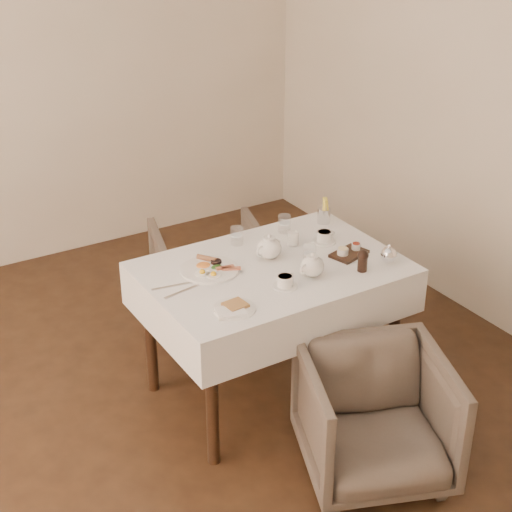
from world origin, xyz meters
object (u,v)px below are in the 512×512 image
Objects in this scene: armchair_far at (210,274)px; teapot_centre at (269,246)px; table at (272,287)px; armchair_near at (375,418)px; breakfast_plate at (210,269)px.

teapot_centre is (-0.06, -0.77, 0.52)m from armchair_far.
table reaches higher than armchair_far.
breakfast_plate reaches higher than armchair_near.
armchair_near is at bearing -84.98° from table.
armchair_near is at bearing 104.95° from armchair_far.
table is 1.93× the size of armchair_near.
armchair_near is 2.27× the size of breakfast_plate.
table is at bearing 99.63° from armchair_far.
teapot_centre is (-0.04, 0.86, 0.52)m from armchair_near.
table is 0.21m from teapot_centre.
armchair_near is at bearing -103.27° from teapot_centre.
teapot_centre reaches higher than armchair_near.
teapot_centre reaches higher than table.
teapot_centre is at bearing 101.33° from armchair_far.
breakfast_plate is at bearing 156.31° from teapot_centre.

